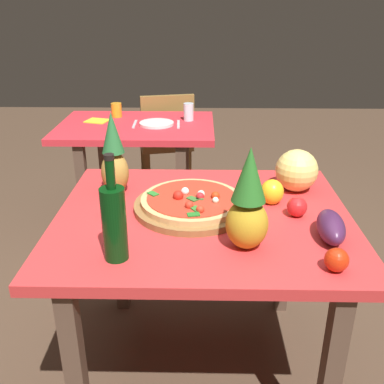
# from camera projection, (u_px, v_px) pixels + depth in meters

# --- Properties ---
(ground_plane) EXTENTS (10.00, 10.00, 0.00)m
(ground_plane) POSITION_uv_depth(u_px,v_px,m) (202.00, 366.00, 1.97)
(ground_plane) COLOR #4C3828
(display_table) EXTENTS (1.11, 0.93, 0.76)m
(display_table) POSITION_uv_depth(u_px,v_px,m) (203.00, 236.00, 1.70)
(display_table) COLOR brown
(display_table) RESTS_ON ground_plane
(background_table) EXTENTS (1.00, 0.70, 0.76)m
(background_table) POSITION_uv_depth(u_px,v_px,m) (137.00, 142.00, 2.88)
(background_table) COLOR brown
(background_table) RESTS_ON ground_plane
(dining_chair) EXTENTS (0.48, 0.48, 0.85)m
(dining_chair) POSITION_uv_depth(u_px,v_px,m) (166.00, 139.00, 3.47)
(dining_chair) COLOR olive
(dining_chair) RESTS_ON ground_plane
(pizza_board) EXTENTS (0.44, 0.44, 0.02)m
(pizza_board) POSITION_uv_depth(u_px,v_px,m) (192.00, 206.00, 1.69)
(pizza_board) COLOR olive
(pizza_board) RESTS_ON display_table
(pizza) EXTENTS (0.39, 0.39, 0.06)m
(pizza) POSITION_uv_depth(u_px,v_px,m) (192.00, 200.00, 1.68)
(pizza) COLOR tan
(pizza) RESTS_ON pizza_board
(wine_bottle) EXTENTS (0.08, 0.08, 0.34)m
(wine_bottle) POSITION_uv_depth(u_px,v_px,m) (114.00, 221.00, 1.33)
(wine_bottle) COLOR black
(wine_bottle) RESTS_ON display_table
(pineapple_left) EXTENTS (0.11, 0.11, 0.34)m
(pineapple_left) POSITION_uv_depth(u_px,v_px,m) (114.00, 158.00, 1.79)
(pineapple_left) COLOR #B5893A
(pineapple_left) RESTS_ON display_table
(pineapple_right) EXTENTS (0.14, 0.14, 0.34)m
(pineapple_right) POSITION_uv_depth(u_px,v_px,m) (248.00, 205.00, 1.38)
(pineapple_right) COLOR gold
(pineapple_right) RESTS_ON display_table
(melon) EXTENTS (0.18, 0.18, 0.18)m
(melon) POSITION_uv_depth(u_px,v_px,m) (297.00, 170.00, 1.83)
(melon) COLOR #F1D873
(melon) RESTS_ON display_table
(bell_pepper) EXTENTS (0.09, 0.09, 0.10)m
(bell_pepper) POSITION_uv_depth(u_px,v_px,m) (272.00, 192.00, 1.73)
(bell_pepper) COLOR yellow
(bell_pepper) RESTS_ON display_table
(eggplant) EXTENTS (0.11, 0.21, 0.09)m
(eggplant) POSITION_uv_depth(u_px,v_px,m) (331.00, 227.00, 1.47)
(eggplant) COLOR #452044
(eggplant) RESTS_ON display_table
(tomato_at_corner) EXTENTS (0.08, 0.08, 0.08)m
(tomato_at_corner) POSITION_uv_depth(u_px,v_px,m) (114.00, 206.00, 1.63)
(tomato_at_corner) COLOR red
(tomato_at_corner) RESTS_ON display_table
(tomato_beside_pepper) EXTENTS (0.07, 0.07, 0.07)m
(tomato_beside_pepper) POSITION_uv_depth(u_px,v_px,m) (337.00, 260.00, 1.30)
(tomato_beside_pepper) COLOR red
(tomato_beside_pepper) RESTS_ON display_table
(tomato_by_bottle) EXTENTS (0.07, 0.07, 0.07)m
(tomato_by_bottle) POSITION_uv_depth(u_px,v_px,m) (297.00, 207.00, 1.63)
(tomato_by_bottle) COLOR red
(tomato_by_bottle) RESTS_ON display_table
(drinking_glass_juice) EXTENTS (0.07, 0.07, 0.09)m
(drinking_glass_juice) POSITION_uv_depth(u_px,v_px,m) (117.00, 110.00, 2.99)
(drinking_glass_juice) COLOR orange
(drinking_glass_juice) RESTS_ON background_table
(drinking_glass_water) EXTENTS (0.07, 0.07, 0.11)m
(drinking_glass_water) POSITION_uv_depth(u_px,v_px,m) (189.00, 112.00, 2.90)
(drinking_glass_water) COLOR silver
(drinking_glass_water) RESTS_ON background_table
(dinner_plate) EXTENTS (0.22, 0.22, 0.02)m
(dinner_plate) POSITION_uv_depth(u_px,v_px,m) (157.00, 123.00, 2.82)
(dinner_plate) COLOR white
(dinner_plate) RESTS_ON background_table
(fork_utensil) EXTENTS (0.02, 0.18, 0.01)m
(fork_utensil) POSITION_uv_depth(u_px,v_px,m) (135.00, 124.00, 2.82)
(fork_utensil) COLOR silver
(fork_utensil) RESTS_ON background_table
(knife_utensil) EXTENTS (0.02, 0.18, 0.01)m
(knife_utensil) POSITION_uv_depth(u_px,v_px,m) (178.00, 124.00, 2.82)
(knife_utensil) COLOR silver
(knife_utensil) RESTS_ON background_table
(napkin_folded) EXTENTS (0.17, 0.15, 0.01)m
(napkin_folded) POSITION_uv_depth(u_px,v_px,m) (97.00, 121.00, 2.90)
(napkin_folded) COLOR yellow
(napkin_folded) RESTS_ON background_table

